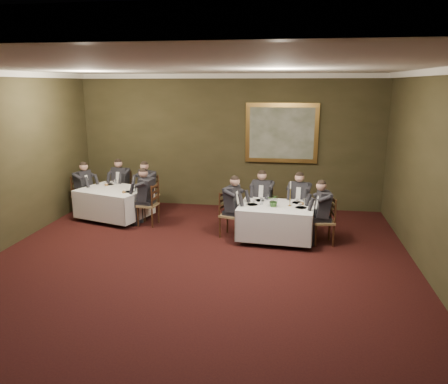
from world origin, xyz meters
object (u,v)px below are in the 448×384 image
(chair_main_backleft, at_px, (262,215))
(chair_sec_backright, at_px, (149,202))
(painting, at_px, (282,133))
(diner_sec_backleft, at_px, (122,190))
(chair_sec_backleft, at_px, (122,198))
(diner_sec_endleft, at_px, (83,195))
(diner_main_endright, at_px, (323,220))
(centerpiece, at_px, (274,200))
(diner_main_backleft, at_px, (262,206))
(candlestick, at_px, (290,197))
(chair_main_backright, at_px, (298,218))
(diner_main_endleft, at_px, (231,214))
(chair_main_endright, at_px, (323,231))
(diner_sec_endright, at_px, (148,204))
(chair_main_endleft, at_px, (231,224))
(table_main, at_px, (276,220))
(diner_main_backright, at_px, (299,208))
(diner_sec_backright, at_px, (148,194))
(table_second, at_px, (114,201))
(chair_sec_endleft, at_px, (84,203))
(chair_sec_endright, at_px, (149,213))

(chair_main_backleft, height_order, chair_sec_backright, same)
(painting, bearing_deg, diner_sec_backleft, -170.73)
(chair_sec_backleft, distance_m, diner_sec_endleft, 1.02)
(diner_main_endright, relative_size, centerpiece, 4.75)
(diner_main_backleft, bearing_deg, candlestick, 138.06)
(diner_sec_backleft, distance_m, centerpiece, 4.52)
(chair_main_backright, bearing_deg, chair_main_backleft, 6.73)
(diner_main_endleft, height_order, chair_main_endright, diner_main_endleft)
(diner_sec_endright, bearing_deg, chair_main_endleft, -98.40)
(table_main, relative_size, diner_main_endleft, 1.23)
(diner_main_backright, xyz_separation_m, chair_sec_backright, (-3.80, 0.77, -0.23))
(diner_sec_endleft, bearing_deg, table_main, 90.68)
(diner_main_endleft, bearing_deg, diner_main_backleft, 157.04)
(diner_sec_endright, bearing_deg, candlestick, -94.56)
(chair_sec_backleft, distance_m, diner_sec_endright, 1.66)
(chair_sec_backright, distance_m, painting, 3.86)
(diner_main_backleft, xyz_separation_m, candlestick, (0.63, -0.81, 0.45))
(chair_main_endright, relative_size, diner_sec_endleft, 0.74)
(diner_sec_backright, bearing_deg, diner_sec_endright, 139.51)
(table_second, bearing_deg, diner_main_backleft, -0.81)
(diner_main_backleft, bearing_deg, diner_main_endleft, 60.57)
(chair_sec_backright, height_order, diner_sec_backright, diner_sec_backright)
(diner_main_endleft, bearing_deg, diner_sec_backleft, -101.18)
(diner_main_backright, relative_size, diner_main_endleft, 1.00)
(chair_main_backright, xyz_separation_m, centerpiece, (-0.53, -0.87, 0.62))
(table_main, bearing_deg, painting, 90.00)
(chair_sec_backleft, relative_size, chair_sec_endleft, 1.00)
(diner_main_backleft, distance_m, diner_sec_backright, 3.05)
(chair_main_endleft, bearing_deg, chair_sec_backleft, -101.39)
(diner_sec_endleft, height_order, candlestick, diner_sec_endleft)
(chair_main_endright, height_order, candlestick, candlestick)
(diner_main_endleft, bearing_deg, candlestick, 103.53)
(table_main, height_order, table_second, same)
(chair_main_endleft, xyz_separation_m, chair_sec_backleft, (-3.16, 1.70, 0.00))
(diner_main_endright, xyz_separation_m, chair_sec_backleft, (-5.11, 1.86, -0.23))
(chair_main_backright, height_order, chair_sec_backright, same)
(painting, bearing_deg, candlestick, -83.55)
(chair_sec_endright, bearing_deg, chair_sec_backleft, 48.56)
(diner_main_backright, relative_size, centerpiece, 4.75)
(diner_main_endright, relative_size, chair_sec_backleft, 1.35)
(chair_sec_backright, bearing_deg, chair_main_endright, -168.99)
(chair_main_backleft, distance_m, candlestick, 1.24)
(diner_main_endleft, bearing_deg, diner_main_backright, 131.79)
(chair_sec_backleft, bearing_deg, chair_main_endright, 170.77)
(table_main, height_order, chair_main_endleft, chair_main_endleft)
(chair_main_endright, bearing_deg, diner_sec_backleft, 62.40)
(chair_main_backleft, height_order, chair_sec_endleft, same)
(table_main, height_order, chair_sec_endright, chair_sec_endright)
(chair_main_backleft, bearing_deg, diner_main_endleft, 60.91)
(diner_sec_endright, bearing_deg, table_second, 78.16)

